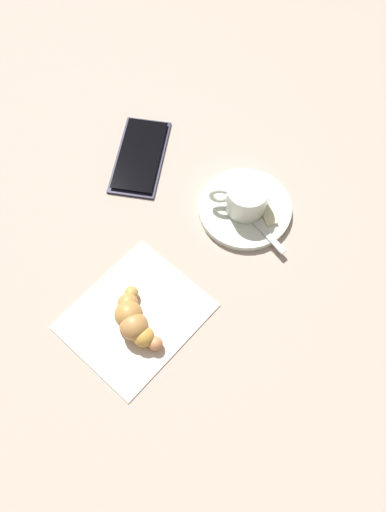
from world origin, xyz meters
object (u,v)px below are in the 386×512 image
(napkin, at_px, (135,316))
(sugar_packet, at_px, (266,208))
(cell_phone, at_px, (140,156))
(saucer, at_px, (245,209))
(espresso_cup, at_px, (244,197))
(croissant, at_px, (134,320))
(teaspoon, at_px, (245,211))

(napkin, bearing_deg, sugar_packet, 169.08)
(napkin, relative_size, cell_phone, 1.07)
(saucer, distance_m, espresso_cup, 0.03)
(saucer, bearing_deg, espresso_cup, -83.02)
(napkin, relative_size, croissant, 1.87)
(saucer, xyz_separation_m, espresso_cup, (0.00, -0.01, 0.03))
(saucer, bearing_deg, cell_phone, -83.91)
(saucer, height_order, napkin, saucer)
(teaspoon, distance_m, napkin, 0.23)
(saucer, height_order, cell_phone, saucer)
(espresso_cup, height_order, croissant, espresso_cup)
(espresso_cup, relative_size, cell_phone, 0.46)
(saucer, relative_size, espresso_cup, 1.83)
(croissant, distance_m, cell_phone, 0.28)
(espresso_cup, distance_m, teaspoon, 0.02)
(saucer, distance_m, croissant, 0.24)
(cell_phone, bearing_deg, espresso_cup, 96.07)
(espresso_cup, bearing_deg, cell_phone, -83.93)
(teaspoon, height_order, sugar_packet, teaspoon)
(sugar_packet, height_order, croissant, croissant)
(sugar_packet, relative_size, napkin, 0.34)
(espresso_cup, bearing_deg, teaspoon, 52.89)
(teaspoon, bearing_deg, napkin, -6.75)
(napkin, height_order, cell_phone, cell_phone)
(espresso_cup, height_order, sugar_packet, espresso_cup)
(croissant, bearing_deg, espresso_cup, 177.67)
(saucer, xyz_separation_m, napkin, (0.23, -0.02, -0.00))
(croissant, relative_size, cell_phone, 0.58)
(teaspoon, height_order, napkin, teaspoon)
(cell_phone, bearing_deg, croissant, 38.57)
(napkin, bearing_deg, croissant, 36.75)
(espresso_cup, bearing_deg, saucer, 96.98)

